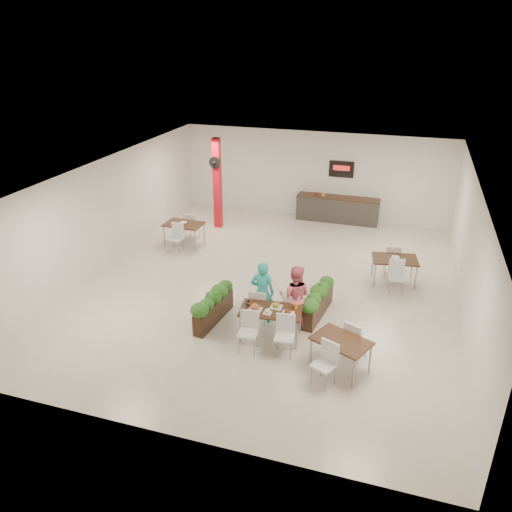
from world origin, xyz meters
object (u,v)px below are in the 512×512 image
(diner_man, at_px, (262,292))
(side_table_a, at_px, (184,227))
(diner_woman, at_px, (295,297))
(main_table, at_px, (270,314))
(side_table_b, at_px, (395,262))
(red_column, at_px, (217,183))
(side_table_c, at_px, (341,345))
(planter_right, at_px, (318,298))
(planter_left, at_px, (213,304))
(service_counter, at_px, (337,209))

(diner_man, bearing_deg, side_table_a, -50.62)
(diner_woman, relative_size, side_table_a, 0.98)
(main_table, bearing_deg, side_table_b, 55.59)
(diner_man, distance_m, side_table_a, 5.38)
(red_column, xyz_separation_m, side_table_b, (6.30, -2.61, -1.01))
(side_table_b, bearing_deg, side_table_c, -110.15)
(planter_right, height_order, side_table_b, side_table_b)
(side_table_b, relative_size, side_table_c, 1.01)
(red_column, relative_size, side_table_a, 1.96)
(main_table, height_order, diner_man, diner_man)
(diner_man, bearing_deg, main_table, 114.72)
(planter_right, relative_size, side_table_b, 1.06)
(diner_woman, bearing_deg, side_table_a, -45.23)
(diner_man, xyz_separation_m, planter_left, (-1.13, -0.37, -0.31))
(service_counter, distance_m, side_table_c, 9.04)
(side_table_a, bearing_deg, side_table_b, -4.09)
(diner_woman, bearing_deg, diner_man, -6.07)
(diner_man, bearing_deg, planter_left, 12.27)
(diner_woman, bearing_deg, side_table_c, 127.35)
(planter_left, bearing_deg, side_table_b, 40.17)
(red_column, distance_m, service_counter, 4.56)
(service_counter, xyz_separation_m, diner_woman, (0.17, -7.53, 0.31))
(main_table, relative_size, diner_woman, 1.09)
(planter_right, bearing_deg, side_table_a, 148.41)
(diner_man, height_order, side_table_a, diner_man)
(planter_left, height_order, planter_right, planter_right)
(service_counter, xyz_separation_m, diner_man, (-0.63, -7.53, 0.30))
(diner_man, height_order, side_table_b, diner_man)
(red_column, bearing_deg, service_counter, 25.00)
(main_table, relative_size, planter_left, 1.02)
(planter_left, bearing_deg, planter_right, 23.27)
(planter_right, height_order, side_table_c, side_table_c)
(diner_woman, xyz_separation_m, side_table_c, (1.31, -1.39, -0.18))
(diner_woman, height_order, side_table_b, diner_woman)
(main_table, height_order, diner_woman, diner_woman)
(red_column, distance_m, diner_man, 6.64)
(planter_left, xyz_separation_m, side_table_a, (-2.71, 4.14, 0.15))
(red_column, height_order, side_table_c, red_column)
(red_column, height_order, planter_right, red_column)
(red_column, height_order, diner_woman, red_column)
(side_table_c, bearing_deg, diner_woman, 157.94)
(side_table_a, bearing_deg, diner_man, -42.53)
(diner_man, distance_m, planter_right, 1.44)
(diner_woman, xyz_separation_m, planter_right, (0.45, 0.65, -0.31))
(diner_woman, relative_size, planter_left, 0.94)
(planter_right, bearing_deg, side_table_b, 55.02)
(side_table_c, bearing_deg, side_table_b, 104.10)
(planter_left, relative_size, side_table_a, 1.04)
(service_counter, bearing_deg, diner_woman, -88.68)
(diner_woman, relative_size, side_table_c, 0.97)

